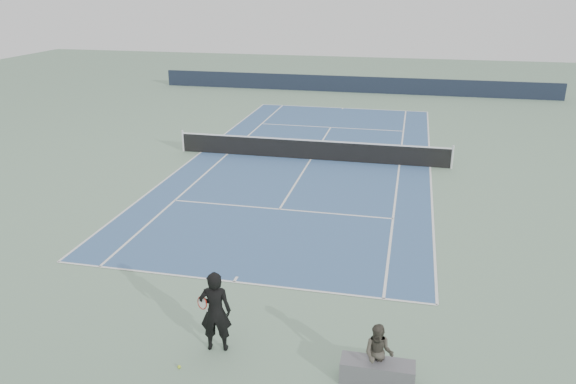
% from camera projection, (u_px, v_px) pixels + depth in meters
% --- Properties ---
extents(ground, '(80.00, 80.00, 0.00)m').
position_uv_depth(ground, '(311.00, 159.00, 26.44)').
color(ground, gray).
extents(court_surface, '(10.97, 23.77, 0.01)m').
position_uv_depth(court_surface, '(311.00, 159.00, 26.44)').
color(court_surface, '#3A5B8A').
rests_on(court_surface, ground).
extents(tennis_net, '(12.90, 0.10, 1.07)m').
position_uv_depth(tennis_net, '(311.00, 149.00, 26.27)').
color(tennis_net, silver).
rests_on(tennis_net, ground).
extents(windscreen_far, '(30.00, 0.25, 1.20)m').
position_uv_depth(windscreen_far, '(353.00, 84.00, 42.60)').
color(windscreen_far, black).
rests_on(windscreen_far, ground).
extents(tennis_player, '(0.86, 0.65, 1.94)m').
position_uv_depth(tennis_player, '(215.00, 311.00, 12.42)').
color(tennis_player, black).
rests_on(tennis_player, ground).
extents(tennis_ball, '(0.07, 0.07, 0.07)m').
position_uv_depth(tennis_ball, '(179.00, 367.00, 12.08)').
color(tennis_ball, '#B9D92C').
rests_on(tennis_ball, ground).
extents(spectator_bench, '(1.57, 0.66, 1.35)m').
position_uv_depth(spectator_bench, '(378.00, 362.00, 11.52)').
color(spectator_bench, '#5C5B60').
rests_on(spectator_bench, ground).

